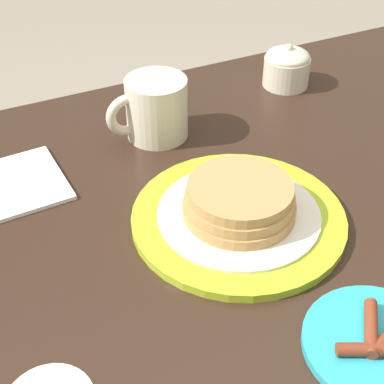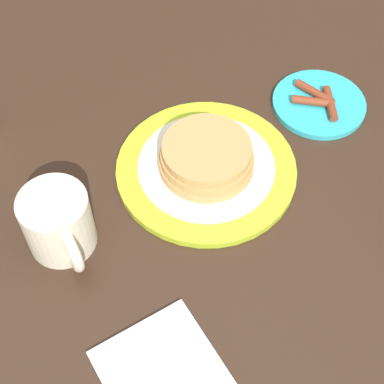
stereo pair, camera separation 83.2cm
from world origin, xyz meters
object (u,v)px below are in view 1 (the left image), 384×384
at_px(coffee_mug, 155,108).
at_px(sugar_bowl, 287,67).
at_px(side_plate_bacon, 378,344).
at_px(napkin, 12,185).
at_px(pancake_plate, 239,210).

relative_size(coffee_mug, sugar_bowl, 1.58).
distance_m(side_plate_bacon, napkin, 0.52).
height_order(side_plate_bacon, coffee_mug, coffee_mug).
height_order(side_plate_bacon, sugar_bowl, sugar_bowl).
relative_size(sugar_bowl, napkin, 0.56).
height_order(pancake_plate, side_plate_bacon, pancake_plate).
height_order(pancake_plate, coffee_mug, coffee_mug).
bearing_deg(pancake_plate, side_plate_bacon, 97.74).
bearing_deg(napkin, sugar_bowl, -170.00).
relative_size(pancake_plate, coffee_mug, 2.15).
distance_m(side_plate_bacon, coffee_mug, 0.48).
distance_m(coffee_mug, napkin, 0.24).
distance_m(pancake_plate, napkin, 0.32).
height_order(pancake_plate, sugar_bowl, sugar_bowl).
bearing_deg(side_plate_bacon, sugar_bowl, -113.44).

